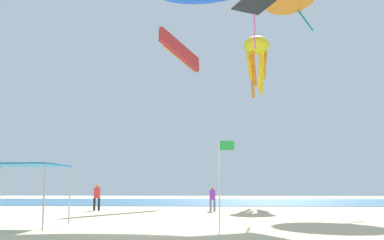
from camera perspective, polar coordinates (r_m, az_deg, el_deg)
The scene contains 9 objects.
ground at distance 18.83m, azimuth -4.67°, elevation -13.77°, with size 110.00×110.00×0.10m, color beige.
ocean_strip at distance 47.31m, azimuth -0.37°, elevation -10.42°, with size 110.00×20.05×0.03m, color #28608C.
canopy_tent at distance 20.72m, azimuth -20.98°, elevation -5.64°, with size 3.37×3.29×2.64m.
person_near_tent at distance 30.48m, azimuth 2.63°, elevation -9.74°, with size 0.41×0.40×1.68m.
person_leftmost at distance 32.02m, azimuth -12.07°, elevation -9.31°, with size 0.50×0.44×1.86m.
banner_flag at distance 16.79m, azimuth 3.76°, elevation -7.21°, with size 0.61×0.06×3.40m.
kite_diamond_black at distance 36.66m, azimuth 7.96°, elevation 14.17°, with size 3.62×3.61×3.80m.
kite_parafoil_red at distance 48.26m, azimuth -1.59°, elevation 8.89°, with size 4.12×5.66×3.99m.
kite_octopus_yellow at distance 48.37m, azimuth 8.26°, elevation 9.01°, with size 2.91×2.91×6.48m.
Camera 1 is at (2.26, -18.61, 1.74)m, focal length 41.68 mm.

